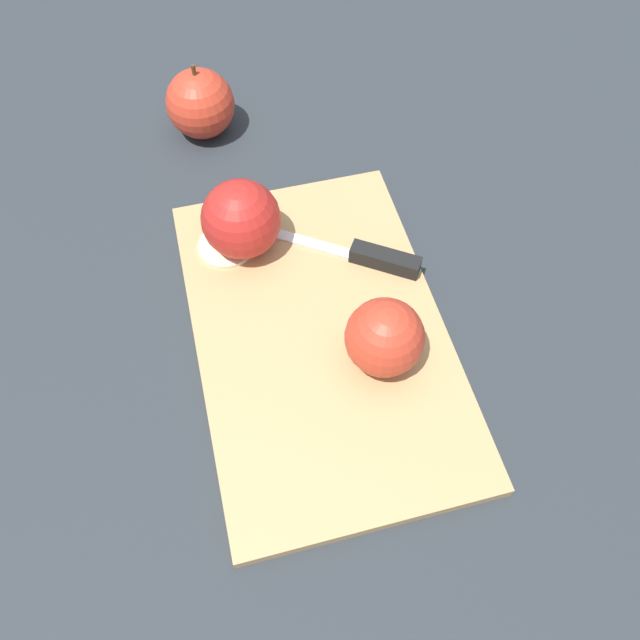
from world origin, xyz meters
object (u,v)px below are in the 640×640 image
object	(u,v)px
apple_half_right	(241,220)
apple_whole	(200,104)
apple_half_left	(384,337)
knife	(376,258)

from	to	relation	value
apple_half_right	apple_whole	xyz separation A→B (m)	(0.21, -0.01, -0.01)
apple_half_left	apple_whole	xyz separation A→B (m)	(0.39, 0.06, -0.01)
apple_whole	knife	bearing A→B (deg)	-159.26
apple_half_left	apple_whole	world-z (taller)	apple_whole
apple_half_left	apple_half_right	distance (m)	0.20
knife	apple_whole	size ratio (longest dim) A/B	1.44
apple_half_left	knife	size ratio (longest dim) A/B	0.54
knife	apple_half_left	bearing A→B (deg)	109.80
apple_half_left	apple_half_right	xyz separation A→B (m)	(0.18, 0.08, 0.00)
knife	apple_whole	world-z (taller)	apple_whole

